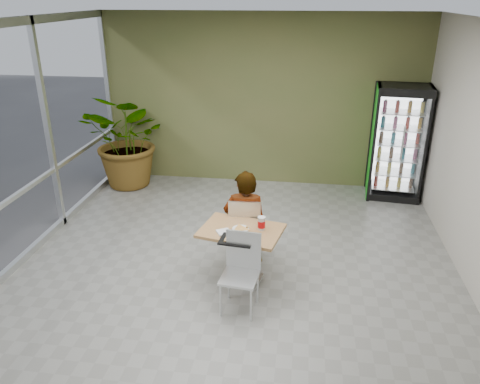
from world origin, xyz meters
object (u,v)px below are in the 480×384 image
(chair_far, at_px, (245,226))
(cafeteria_tray, at_px, (236,240))
(chair_near, at_px, (242,265))
(soda_cup, at_px, (261,223))
(dining_table, at_px, (241,244))
(seated_woman, at_px, (245,227))
(potted_plant, at_px, (130,140))
(beverage_fridge, at_px, (398,143))

(chair_far, bearing_deg, cafeteria_tray, 87.19)
(cafeteria_tray, bearing_deg, chair_near, -66.79)
(soda_cup, relative_size, cafeteria_tray, 0.44)
(dining_table, height_order, soda_cup, soda_cup)
(chair_near, bearing_deg, seated_woman, 101.43)
(chair_near, xyz_separation_m, soda_cup, (0.18, 0.55, 0.28))
(chair_far, xyz_separation_m, cafeteria_tray, (-0.00, -0.77, 0.20))
(cafeteria_tray, distance_m, potted_plant, 4.15)
(dining_table, distance_m, potted_plant, 3.93)
(seated_woman, relative_size, soda_cup, 9.41)
(soda_cup, bearing_deg, seated_woman, 119.00)
(dining_table, bearing_deg, potted_plant, 130.37)
(dining_table, distance_m, seated_woman, 0.52)
(chair_near, height_order, seated_woman, seated_woman)
(seated_woman, distance_m, cafeteria_tray, 0.86)
(chair_near, distance_m, seated_woman, 1.04)
(dining_table, relative_size, cafeteria_tray, 2.83)
(beverage_fridge, bearing_deg, dining_table, -121.12)
(seated_woman, bearing_deg, dining_table, 89.34)
(beverage_fridge, height_order, potted_plant, beverage_fridge)
(dining_table, height_order, chair_far, chair_far)
(dining_table, height_order, chair_near, chair_near)
(beverage_fridge, bearing_deg, cafeteria_tray, -118.75)
(soda_cup, xyz_separation_m, potted_plant, (-2.79, 2.95, 0.08))
(seated_woman, bearing_deg, soda_cup, 116.33)
(soda_cup, relative_size, potted_plant, 0.10)
(soda_cup, xyz_separation_m, cafeteria_tray, (-0.27, -0.34, -0.07))
(chair_near, bearing_deg, chair_far, 101.43)
(chair_far, distance_m, beverage_fridge, 3.64)
(cafeteria_tray, relative_size, beverage_fridge, 0.20)
(cafeteria_tray, xyz_separation_m, beverage_fridge, (2.41, 3.47, 0.26))
(chair_near, xyz_separation_m, beverage_fridge, (2.32, 3.68, 0.46))
(dining_table, relative_size, seated_woman, 0.69)
(chair_near, xyz_separation_m, cafeteria_tray, (-0.09, 0.21, 0.21))
(soda_cup, bearing_deg, chair_far, 121.34)
(seated_woman, relative_size, potted_plant, 0.90)
(soda_cup, height_order, potted_plant, potted_plant)
(soda_cup, distance_m, cafeteria_tray, 0.44)
(potted_plant, bearing_deg, chair_far, -44.95)
(chair_near, relative_size, soda_cup, 5.44)
(seated_woman, distance_m, beverage_fridge, 3.61)
(dining_table, height_order, cafeteria_tray, cafeteria_tray)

